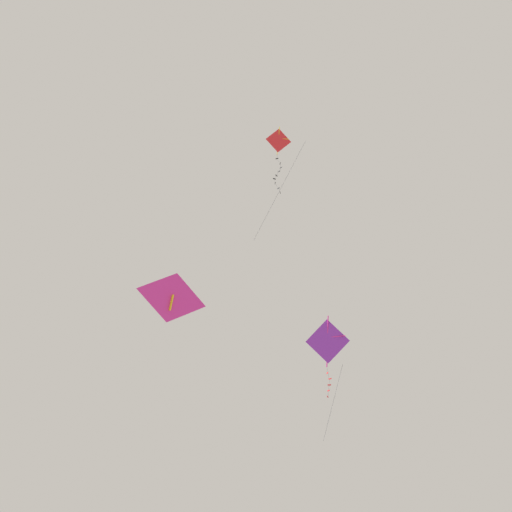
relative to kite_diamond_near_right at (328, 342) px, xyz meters
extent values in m
cube|color=purple|center=(0.00, 0.00, 0.02)|extent=(2.11, 0.94, 2.21)
cylinder|color=#DB2D93|center=(0.00, 0.03, 0.04)|extent=(0.20, 0.99, 2.47)
cylinder|color=#DB2D93|center=(-0.01, -0.04, 0.22)|extent=(1.63, 0.95, 0.05)
cylinder|color=#47474C|center=(0.07, 0.47, -1.36)|extent=(0.02, 0.02, 0.31)
cube|color=red|center=(0.08, 0.47, -1.52)|extent=(0.04, 0.17, 0.06)
cylinder|color=#47474C|center=(0.14, 0.45, -1.68)|extent=(0.04, 0.13, 0.32)
cube|color=red|center=(0.20, 0.44, -1.83)|extent=(0.13, 0.14, 0.06)
cylinder|color=#47474C|center=(0.18, 0.46, -1.99)|extent=(0.05, 0.05, 0.31)
cube|color=red|center=(0.16, 0.47, -2.15)|extent=(0.16, 0.09, 0.06)
cylinder|color=#47474C|center=(0.12, 0.46, -2.30)|extent=(0.05, 0.08, 0.32)
cube|color=red|center=(0.09, 0.44, -2.46)|extent=(0.06, 0.17, 0.06)
cylinder|color=#47474C|center=(0.06, 0.45, -2.62)|extent=(0.03, 0.06, 0.31)
cube|color=red|center=(0.04, 0.46, -2.77)|extent=(0.13, 0.14, 0.06)
cylinder|color=#47474C|center=(0.11, -0.14, -3.19)|extent=(1.23, 0.09, 3.97)
cube|color=red|center=(-2.13, 1.14, 12.99)|extent=(1.54, 0.31, 1.52)
cylinder|color=yellow|center=(-2.13, 1.17, 13.00)|extent=(0.09, 0.49, 1.73)
cylinder|color=yellow|center=(-2.13, 1.14, 13.13)|extent=(1.24, 0.21, 0.04)
cylinder|color=#47474C|center=(-2.16, 1.37, 11.98)|extent=(0.01, 0.02, 0.29)
cube|color=black|center=(-2.17, 1.37, 11.84)|extent=(0.16, 0.10, 0.06)
cylinder|color=#47474C|center=(-2.08, 1.38, 11.69)|extent=(0.03, 0.20, 0.30)
cube|color=black|center=(-1.98, 1.39, 11.54)|extent=(0.02, 0.17, 0.06)
cylinder|color=#47474C|center=(-1.96, 1.39, 11.40)|extent=(0.02, 0.05, 0.29)
cube|color=black|center=(-1.94, 1.39, 11.25)|extent=(0.10, 0.16, 0.06)
cylinder|color=#47474C|center=(-1.99, 1.37, 11.10)|extent=(0.04, 0.13, 0.30)
cube|color=black|center=(-2.05, 1.36, 10.96)|extent=(0.09, 0.16, 0.06)
cylinder|color=#47474C|center=(-2.14, 1.38, 10.81)|extent=(0.06, 0.17, 0.30)
cube|color=black|center=(-2.22, 1.41, 10.66)|extent=(0.14, 0.12, 0.06)
cylinder|color=#47474C|center=(-2.29, 1.37, 10.52)|extent=(0.07, 0.15, 0.30)
cube|color=black|center=(-2.36, 1.34, 10.37)|extent=(0.17, 0.05, 0.06)
cylinder|color=#47474C|center=(-2.34, 1.34, 10.22)|extent=(0.01, 0.06, 0.29)
cube|color=black|center=(-2.31, 1.34, 10.08)|extent=(0.03, 0.17, 0.06)
cylinder|color=#47474C|center=(-2.21, 1.36, 9.93)|extent=(0.05, 0.21, 0.30)
cube|color=black|center=(-2.11, 1.38, 9.78)|extent=(0.11, 0.15, 0.06)
cylinder|color=#47474C|center=(-2.06, 1.37, 9.64)|extent=(0.03, 0.11, 0.30)
cube|color=black|center=(-2.01, 1.36, 9.49)|extent=(0.08, 0.16, 0.06)
cylinder|color=#47474C|center=(-2.41, -0.11, 8.80)|extent=(2.97, 0.53, 6.65)
pyramid|color=#DB2D93|center=(-7.29, 6.77, 4.58)|extent=(3.39, 1.88, 2.03)
cube|color=yellow|center=(-7.38, 7.02, 4.39)|extent=(0.43, 1.03, 1.17)
cube|color=yellow|center=(-7.19, 6.50, 5.43)|extent=(0.82, 0.40, 0.23)
camera|label=1|loc=(-12.85, -35.82, -14.44)|focal=55.10mm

